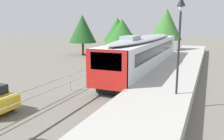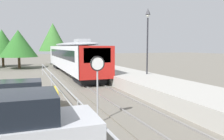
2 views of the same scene
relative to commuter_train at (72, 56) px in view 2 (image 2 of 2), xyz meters
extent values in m
plane|color=#6B665B|center=(-3.00, -7.65, -2.15)|extent=(160.00, 160.00, 0.00)
cube|color=#6B665B|center=(0.00, -7.65, -2.12)|extent=(3.20, 60.00, 0.06)
cube|color=slate|center=(-0.72, -7.65, -2.05)|extent=(0.08, 60.00, 0.08)
cube|color=slate|center=(0.72, -7.65, -2.05)|extent=(0.08, 60.00, 0.08)
cube|color=silver|center=(0.00, 0.11, -0.18)|extent=(2.80, 19.43, 2.55)
cube|color=red|center=(0.00, -9.51, -0.18)|extent=(2.80, 0.24, 2.55)
cube|color=black|center=(0.00, -9.59, 0.38)|extent=(2.13, 0.08, 1.12)
cube|color=black|center=(0.00, 0.11, 0.23)|extent=(2.82, 16.32, 0.92)
ellipsoid|color=#9EA0A5|center=(0.00, 0.11, 1.27)|extent=(2.69, 18.65, 0.44)
cube|color=#9EA0A5|center=(0.00, -4.75, 1.55)|extent=(1.10, 2.20, 0.36)
cube|color=#EAE5C6|center=(0.00, -9.58, -1.18)|extent=(1.00, 0.10, 0.20)
cube|color=black|center=(0.00, -7.21, -1.73)|extent=(2.24, 3.20, 0.55)
cube|color=black|center=(0.00, 7.42, -1.73)|extent=(2.24, 3.20, 0.55)
cube|color=#A8A59E|center=(3.25, -7.65, -1.70)|extent=(3.90, 60.00, 0.90)
cylinder|color=#232328|center=(4.34, -9.47, 1.05)|extent=(0.12, 0.12, 4.60)
pyramid|color=#232328|center=(4.34, -9.47, 3.85)|extent=(0.34, 0.34, 0.50)
sphere|color=silver|center=(4.34, -9.47, 3.53)|extent=(0.24, 0.24, 0.24)
cylinder|color=#9EA0A5|center=(-2.34, -17.04, -1.05)|extent=(0.07, 0.07, 2.20)
cylinder|color=white|center=(-2.34, -17.06, 0.35)|extent=(0.60, 0.03, 0.60)
torus|color=black|center=(-2.34, -17.08, 0.35)|extent=(0.61, 0.05, 0.61)
cube|color=#9EA0A5|center=(-3.30, -17.65, -0.95)|extent=(0.05, 36.00, 0.05)
cube|color=#9EA0A5|center=(-3.30, -17.65, -1.46)|extent=(0.05, 36.00, 0.05)
cylinder|color=#9EA0A5|center=(-3.30, -17.65, -1.52)|extent=(0.06, 0.06, 1.25)
cylinder|color=#9EA0A5|center=(-3.30, -8.65, -1.52)|extent=(0.06, 0.06, 1.25)
cylinder|color=#9EA0A5|center=(-3.30, 0.35, -1.52)|extent=(0.06, 0.06, 1.25)
cylinder|color=black|center=(-4.06, -19.07, -1.79)|extent=(0.73, 0.26, 0.72)
cube|color=gold|center=(-5.60, -14.03, -1.48)|extent=(4.08, 1.95, 0.72)
cube|color=black|center=(-5.35, -14.04, -0.87)|extent=(2.07, 1.64, 0.50)
cylinder|color=black|center=(-4.32, -14.87, -1.84)|extent=(0.63, 0.23, 0.62)
cylinder|color=black|center=(-4.24, -13.32, -1.84)|extent=(0.63, 0.23, 0.62)
cylinder|color=brown|center=(-5.87, 9.20, -1.30)|extent=(0.36, 0.36, 1.69)
cone|color=#286023|center=(-5.87, 9.20, 1.46)|extent=(5.26, 5.26, 3.85)
cylinder|color=brown|center=(-8.33, 13.75, -1.18)|extent=(0.36, 0.36, 1.93)
cone|color=#286023|center=(-8.33, 13.75, 1.74)|extent=(4.67, 4.67, 3.93)
cylinder|color=brown|center=(-0.45, 14.16, -0.95)|extent=(0.36, 0.36, 2.39)
cone|color=#38702D|center=(-0.45, 14.16, 2.63)|extent=(4.85, 4.85, 4.77)
camera|label=1|loc=(5.91, -22.84, 2.70)|focal=37.76mm
camera|label=2|loc=(-5.08, -25.77, 1.04)|focal=36.18mm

